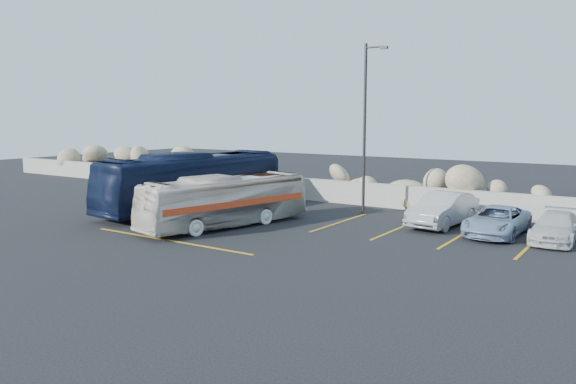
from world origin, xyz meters
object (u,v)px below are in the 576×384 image
Objects in this scene: vintage_bus at (226,201)px; car_b at (443,209)px; car_d at (497,221)px; tour_coach at (193,181)px; car_c at (556,227)px; lamppost at (366,124)px.

car_b is (7.64, 5.28, -0.38)m from vintage_bus.
car_d is at bearing 37.94° from vintage_bus.
vintage_bus is 4.66m from tour_coach.
car_c is 2.11m from car_d.
lamppost reaches higher than vintage_bus.
tour_coach is at bearing -159.79° from car_b.
vintage_bus reaches higher than car_c.
vintage_bus reaches higher than car_d.
car_b is (4.07, -0.72, -3.58)m from lamppost.
tour_coach is 2.39× the size of car_b.
lamppost is at bearing 170.15° from car_c.
car_b is at bearing 165.64° from car_d.
car_d reaches higher than car_c.
lamppost is 8.91m from tour_coach.
car_c is 0.92× the size of car_d.
car_c is at bearing 34.48° from vintage_bus.
tour_coach reaches higher than car_c.
car_b is (11.67, 2.97, -0.73)m from tour_coach.
lamppost reaches higher than tour_coach.
vintage_bus is 11.05m from car_d.
car_c is at bearing -8.57° from lamppost.
lamppost is 1.84× the size of car_b.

